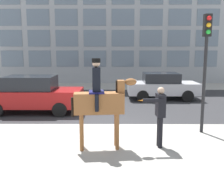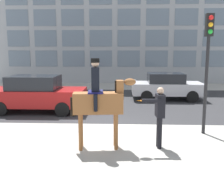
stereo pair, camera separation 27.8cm
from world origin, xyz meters
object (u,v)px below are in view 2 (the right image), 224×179
object	(u,v)px
street_car_near_lane	(37,94)
street_car_far_lane	(167,86)
mounted_horse_lead	(99,101)
pedestrian_bystander	(159,112)
traffic_light	(208,55)

from	to	relation	value
street_car_near_lane	street_car_far_lane	world-z (taller)	street_car_near_lane
mounted_horse_lead	street_car_far_lane	xyz separation A→B (m)	(3.20, 7.41, -0.61)
mounted_horse_lead	pedestrian_bystander	distance (m)	1.75
pedestrian_bystander	street_car_far_lane	size ratio (longest dim) A/B	0.45
pedestrian_bystander	traffic_light	bearing A→B (deg)	-145.89
pedestrian_bystander	traffic_light	xyz separation A→B (m)	(1.72, 1.33, 1.62)
mounted_horse_lead	street_car_near_lane	xyz separation A→B (m)	(-3.30, 4.24, -0.55)
traffic_light	mounted_horse_lead	bearing A→B (deg)	-157.48
street_car_near_lane	traffic_light	world-z (taller)	traffic_light
pedestrian_bystander	street_car_near_lane	distance (m)	6.50
mounted_horse_lead	traffic_light	distance (m)	3.93
mounted_horse_lead	pedestrian_bystander	size ratio (longest dim) A/B	1.46
street_car_near_lane	street_car_far_lane	xyz separation A→B (m)	(6.50, 3.18, -0.06)
mounted_horse_lead	street_car_far_lane	world-z (taller)	mounted_horse_lead
mounted_horse_lead	traffic_light	xyz separation A→B (m)	(3.43, 1.42, 1.27)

